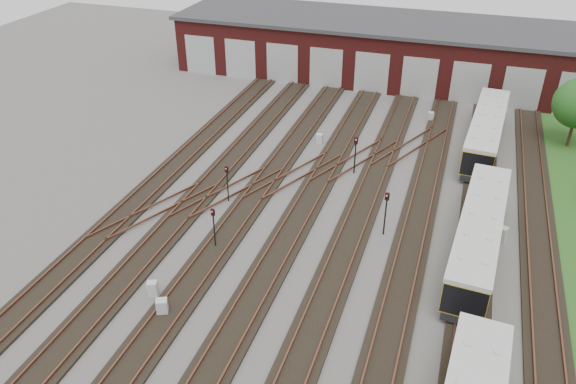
% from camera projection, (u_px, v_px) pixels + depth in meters
% --- Properties ---
extents(ground, '(120.00, 120.00, 0.00)m').
position_uv_depth(ground, '(288.00, 302.00, 32.41)').
color(ground, '#494644').
rests_on(ground, ground).
extents(track_network, '(30.40, 70.00, 0.33)m').
position_uv_depth(track_network, '(288.00, 293.00, 32.88)').
color(track_network, black).
rests_on(track_network, ground).
extents(maintenance_shed, '(51.00, 12.50, 6.35)m').
position_uv_depth(maintenance_shed, '(400.00, 50.00, 63.17)').
color(maintenance_shed, '#531614').
rests_on(maintenance_shed, ground).
extents(metro_train, '(3.48, 45.91, 2.85)m').
position_uv_depth(metro_train, '(479.00, 235.00, 35.06)').
color(metro_train, black).
rests_on(metro_train, ground).
extents(signal_mast_0, '(0.26, 0.24, 3.00)m').
position_uv_depth(signal_mast_0, '(214.00, 223.00, 35.87)').
color(signal_mast_0, black).
rests_on(signal_mast_0, ground).
extents(signal_mast_1, '(0.24, 0.23, 2.91)m').
position_uv_depth(signal_mast_1, '(227.00, 179.00, 40.83)').
color(signal_mast_1, black).
rests_on(signal_mast_1, ground).
extents(signal_mast_2, '(0.28, 0.27, 3.19)m').
position_uv_depth(signal_mast_2, '(355.00, 150.00, 44.38)').
color(signal_mast_2, black).
rests_on(signal_mast_2, ground).
extents(signal_mast_3, '(0.29, 0.28, 3.27)m').
position_uv_depth(signal_mast_3, '(386.00, 208.00, 37.07)').
color(signal_mast_3, black).
rests_on(signal_mast_3, ground).
extents(relay_cabinet_0, '(0.70, 0.65, 0.94)m').
position_uv_depth(relay_cabinet_0, '(153.00, 289.00, 32.69)').
color(relay_cabinet_0, '#B1B4B6').
rests_on(relay_cabinet_0, ground).
extents(relay_cabinet_1, '(0.53, 0.45, 0.88)m').
position_uv_depth(relay_cabinet_1, '(320.00, 139.00, 49.86)').
color(relay_cabinet_1, '#B1B4B6').
rests_on(relay_cabinet_1, ground).
extents(relay_cabinet_2, '(0.78, 0.73, 1.03)m').
position_uv_depth(relay_cabinet_2, '(162.00, 307.00, 31.29)').
color(relay_cabinet_2, '#B1B4B6').
rests_on(relay_cabinet_2, ground).
extents(relay_cabinet_3, '(0.64, 0.58, 0.91)m').
position_uv_depth(relay_cabinet_3, '(431.00, 117.00, 54.00)').
color(relay_cabinet_3, '#B1B4B6').
rests_on(relay_cabinet_3, ground).
extents(relay_cabinet_4, '(0.80, 0.74, 1.08)m').
position_uv_depth(relay_cabinet_4, '(502.00, 234.00, 37.25)').
color(relay_cabinet_4, '#B1B4B6').
rests_on(relay_cabinet_4, ground).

